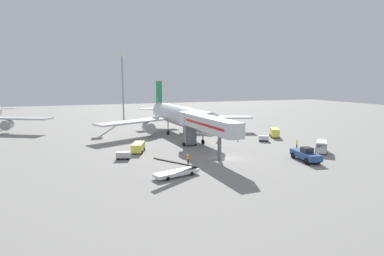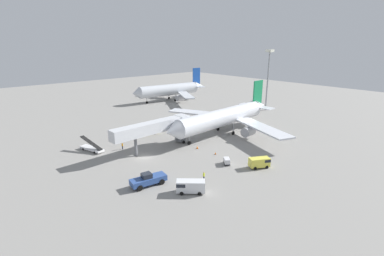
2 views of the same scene
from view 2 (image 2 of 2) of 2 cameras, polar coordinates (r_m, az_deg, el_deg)
name	(u,v)px [view 2 (image 2 of 2)]	position (r m, az deg, el deg)	size (l,w,h in m)	color
ground_plane	(144,157)	(68.31, -9.70, -5.91)	(300.00, 300.00, 0.00)	gray
airplane_at_gate	(225,117)	(84.28, 6.66, 2.22)	(44.82, 44.76, 14.34)	silver
jet_bridge	(157,128)	(71.06, -7.18, 0.06)	(4.08, 22.43, 7.58)	silver
pushback_tug	(148,180)	(55.09, -8.89, -10.32)	(3.48, 7.23, 2.55)	#2D4C8E
belt_loader_truck	(92,148)	(75.46, -19.71, -3.82)	(7.46, 3.86, 3.36)	white
service_van_far_left	(149,130)	(85.12, -8.73, -0.46)	(3.61, 5.29, 1.92)	#E5DB4C
service_van_outer_right	(190,186)	(51.89, -0.46, -11.69)	(4.93, 5.12, 2.37)	silver
service_van_rear_left	(260,162)	(63.45, 13.63, -6.74)	(3.81, 4.83, 2.23)	#E5DB4C
baggage_cart_mid_right	(227,161)	(63.94, 7.08, -6.66)	(2.52, 2.35, 1.39)	#38383D
baggage_cart_near_center	(128,132)	(85.91, -12.94, -0.76)	(2.75, 1.92, 1.41)	#38383D
ground_crew_worker_foreground	(204,176)	(56.38, 2.43, -9.69)	(0.45, 0.45, 1.82)	#1E2333
ground_crew_worker_midground	(122,146)	(74.19, -13.97, -3.52)	(0.44, 0.44, 1.80)	#1E2333
safety_cone_alpha	(215,153)	(69.23, 4.78, -5.12)	(0.41, 0.41, 0.63)	black
safety_cone_bravo	(197,147)	(72.58, 1.09, -3.94)	(0.51, 0.51, 0.77)	black
airplane_background	(171,90)	(134.04, -4.31, 7.74)	(39.01, 38.82, 14.53)	silver
apron_light_mast	(269,68)	(115.89, 15.30, 11.62)	(2.40, 2.40, 23.89)	#93969B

